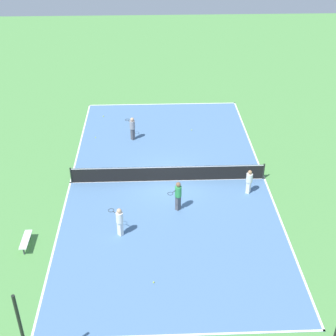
{
  "coord_description": "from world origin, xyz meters",
  "views": [
    {
      "loc": [
        0.92,
        23.34,
        15.39
      ],
      "look_at": [
        0.0,
        0.0,
        0.9
      ],
      "focal_mm": 50.0,
      "sensor_mm": 36.0,
      "label": 1
    }
  ],
  "objects_px": {
    "tennis_ball_near_net": "(154,282)",
    "player_far_green": "(178,194)",
    "player_far_white": "(249,180)",
    "tennis_ball_far_baseline": "(95,137)",
    "bench": "(26,240)",
    "player_near_white": "(120,220)",
    "player_baseline_gray": "(132,127)",
    "tennis_net": "(168,173)",
    "tennis_ball_right_alley": "(192,130)",
    "tennis_ball_left_sideline": "(103,116)"
  },
  "relations": [
    {
      "from": "player_baseline_gray",
      "to": "player_far_white",
      "type": "bearing_deg",
      "value": -170.71
    },
    {
      "from": "bench",
      "to": "player_far_green",
      "type": "xyz_separation_m",
      "value": [
        -7.6,
        -2.68,
        0.66
      ]
    },
    {
      "from": "player_far_green",
      "to": "tennis_ball_near_net",
      "type": "distance_m",
      "value": 5.66
    },
    {
      "from": "tennis_net",
      "to": "player_near_white",
      "type": "bearing_deg",
      "value": 62.05
    },
    {
      "from": "player_near_white",
      "to": "player_far_white",
      "type": "height_order",
      "value": "player_near_white"
    },
    {
      "from": "player_far_green",
      "to": "player_far_white",
      "type": "bearing_deg",
      "value": 156.24
    },
    {
      "from": "bench",
      "to": "tennis_ball_near_net",
      "type": "xyz_separation_m",
      "value": [
        -6.2,
        2.72,
        -0.33
      ]
    },
    {
      "from": "player_near_white",
      "to": "tennis_ball_far_baseline",
      "type": "relative_size",
      "value": 24.01
    },
    {
      "from": "bench",
      "to": "player_baseline_gray",
      "type": "bearing_deg",
      "value": 155.56
    },
    {
      "from": "player_baseline_gray",
      "to": "tennis_ball_near_net",
      "type": "distance_m",
      "value": 13.68
    },
    {
      "from": "tennis_net",
      "to": "tennis_ball_right_alley",
      "type": "relative_size",
      "value": 169.49
    },
    {
      "from": "bench",
      "to": "tennis_ball_left_sideline",
      "type": "relative_size",
      "value": 21.18
    },
    {
      "from": "player_far_green",
      "to": "tennis_ball_near_net",
      "type": "relative_size",
      "value": 25.88
    },
    {
      "from": "bench",
      "to": "player_far_white",
      "type": "relative_size",
      "value": 0.96
    },
    {
      "from": "player_far_green",
      "to": "tennis_net",
      "type": "bearing_deg",
      "value": -124.67
    },
    {
      "from": "player_far_green",
      "to": "tennis_ball_near_net",
      "type": "xyz_separation_m",
      "value": [
        1.39,
        5.4,
        -0.98
      ]
    },
    {
      "from": "tennis_ball_right_alley",
      "to": "player_baseline_gray",
      "type": "bearing_deg",
      "value": 15.79
    },
    {
      "from": "tennis_ball_left_sideline",
      "to": "tennis_ball_right_alley",
      "type": "bearing_deg",
      "value": 158.74
    },
    {
      "from": "tennis_ball_right_alley",
      "to": "player_near_white",
      "type": "bearing_deg",
      "value": 68.21
    },
    {
      "from": "tennis_ball_left_sideline",
      "to": "player_near_white",
      "type": "bearing_deg",
      "value": 97.97
    },
    {
      "from": "tennis_ball_left_sideline",
      "to": "bench",
      "type": "bearing_deg",
      "value": 79.81
    },
    {
      "from": "tennis_ball_left_sideline",
      "to": "tennis_ball_near_net",
      "type": "bearing_deg",
      "value": 101.69
    },
    {
      "from": "player_near_white",
      "to": "player_far_white",
      "type": "relative_size",
      "value": 1.08
    },
    {
      "from": "player_far_green",
      "to": "player_baseline_gray",
      "type": "distance_m",
      "value": 8.61
    },
    {
      "from": "player_far_green",
      "to": "tennis_ball_right_alley",
      "type": "bearing_deg",
      "value": -142.25
    },
    {
      "from": "bench",
      "to": "player_far_green",
      "type": "height_order",
      "value": "player_far_green"
    },
    {
      "from": "tennis_net",
      "to": "tennis_ball_right_alley",
      "type": "xyz_separation_m",
      "value": [
        -1.95,
        -6.47,
        -0.48
      ]
    },
    {
      "from": "tennis_ball_near_net",
      "to": "player_far_green",
      "type": "bearing_deg",
      "value": -104.48
    },
    {
      "from": "player_far_white",
      "to": "tennis_ball_near_net",
      "type": "bearing_deg",
      "value": 174.73
    },
    {
      "from": "bench",
      "to": "tennis_ball_left_sideline",
      "type": "height_order",
      "value": "bench"
    },
    {
      "from": "tennis_net",
      "to": "tennis_ball_far_baseline",
      "type": "distance_m",
      "value": 7.42
    },
    {
      "from": "player_baseline_gray",
      "to": "tennis_ball_far_baseline",
      "type": "distance_m",
      "value": 2.78
    },
    {
      "from": "bench",
      "to": "tennis_ball_left_sideline",
      "type": "distance_m",
      "value": 14.82
    },
    {
      "from": "player_far_green",
      "to": "player_near_white",
      "type": "bearing_deg",
      "value": -9.49
    },
    {
      "from": "player_baseline_gray",
      "to": "player_far_white",
      "type": "height_order",
      "value": "player_baseline_gray"
    },
    {
      "from": "tennis_ball_far_baseline",
      "to": "tennis_ball_right_alley",
      "type": "xyz_separation_m",
      "value": [
        -6.78,
        -0.86,
        0.0
      ]
    },
    {
      "from": "player_baseline_gray",
      "to": "tennis_ball_right_alley",
      "type": "distance_m",
      "value": 4.43
    },
    {
      "from": "tennis_net",
      "to": "player_baseline_gray",
      "type": "xyz_separation_m",
      "value": [
        2.23,
        -5.29,
        0.43
      ]
    },
    {
      "from": "bench",
      "to": "tennis_ball_right_alley",
      "type": "bearing_deg",
      "value": 142.9
    },
    {
      "from": "player_baseline_gray",
      "to": "player_near_white",
      "type": "distance_m",
      "value": 10.2
    },
    {
      "from": "player_far_white",
      "to": "tennis_ball_far_baseline",
      "type": "distance_m",
      "value": 11.77
    },
    {
      "from": "player_baseline_gray",
      "to": "player_far_white",
      "type": "relative_size",
      "value": 1.09
    },
    {
      "from": "tennis_net",
      "to": "player_near_white",
      "type": "xyz_separation_m",
      "value": [
        2.6,
        4.9,
        0.42
      ]
    },
    {
      "from": "tennis_net",
      "to": "tennis_ball_far_baseline",
      "type": "xyz_separation_m",
      "value": [
        4.84,
        -5.61,
        -0.48
      ]
    },
    {
      "from": "tennis_net",
      "to": "tennis_ball_right_alley",
      "type": "bearing_deg",
      "value": -106.73
    },
    {
      "from": "tennis_net",
      "to": "player_baseline_gray",
      "type": "relative_size",
      "value": 7.0
    },
    {
      "from": "player_far_white",
      "to": "tennis_ball_far_baseline",
      "type": "bearing_deg",
      "value": 86.59
    },
    {
      "from": "tennis_ball_near_net",
      "to": "tennis_ball_left_sideline",
      "type": "xyz_separation_m",
      "value": [
        3.58,
        -17.3,
        0.0
      ]
    },
    {
      "from": "tennis_net",
      "to": "player_far_green",
      "type": "relative_size",
      "value": 6.55
    },
    {
      "from": "bench",
      "to": "tennis_ball_near_net",
      "type": "height_order",
      "value": "bench"
    }
  ]
}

